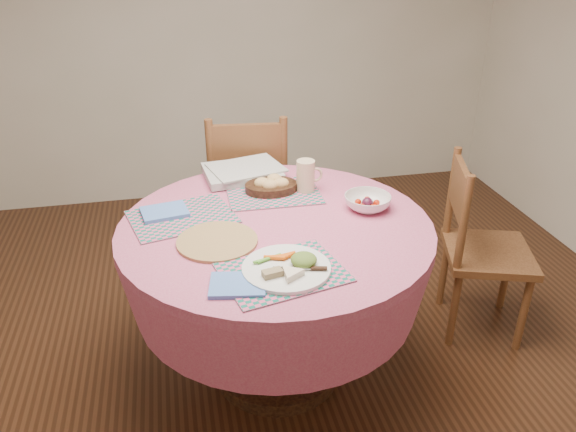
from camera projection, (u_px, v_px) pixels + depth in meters
name	position (u px, v px, depth m)	size (l,w,h in m)	color
ground	(277.00, 370.00, 2.54)	(4.00, 4.00, 0.00)	#331C0F
dining_table	(276.00, 266.00, 2.29)	(1.24, 1.24, 0.75)	#C85D81
chair_right	(479.00, 245.00, 2.64)	(0.49, 0.51, 0.88)	brown
chair_back	(248.00, 193.00, 3.05)	(0.49, 0.47, 0.96)	brown
placemat_front	(283.00, 272.00, 1.88)	(0.40, 0.30, 0.01)	#126959
placemat_left	(182.00, 217.00, 2.25)	(0.40, 0.30, 0.01)	#126959
placemat_back	(273.00, 193.00, 2.45)	(0.40, 0.30, 0.01)	#126959
wicker_trivet	(217.00, 241.00, 2.07)	(0.30, 0.30, 0.01)	#986542
napkin_near	(238.00, 285.00, 1.81)	(0.18, 0.14, 0.01)	#517DD0
napkin_far	(165.00, 212.00, 2.27)	(0.18, 0.14, 0.01)	#517DD0
dinner_plate	(288.00, 267.00, 1.88)	(0.30, 0.30, 0.05)	white
bread_bowl	(271.00, 185.00, 2.45)	(0.23, 0.23, 0.08)	black
latte_mug	(306.00, 176.00, 2.44)	(0.12, 0.08, 0.14)	beige
fruit_bowl	(367.00, 202.00, 2.31)	(0.21, 0.21, 0.06)	white
newspaper_stack	(243.00, 172.00, 2.61)	(0.39, 0.32, 0.04)	silver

